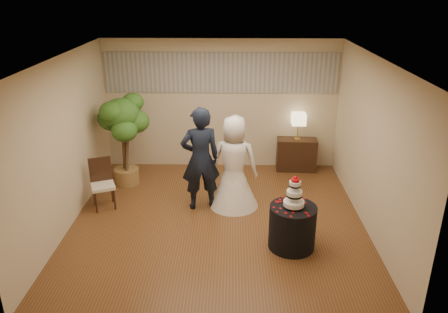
{
  "coord_description": "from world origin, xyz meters",
  "views": [
    {
      "loc": [
        0.24,
        -6.63,
        3.88
      ],
      "look_at": [
        0.1,
        0.4,
        1.05
      ],
      "focal_mm": 35.0,
      "sensor_mm": 36.0,
      "label": 1
    }
  ],
  "objects_px": {
    "side_chair": "(103,184)",
    "ficus_tree": "(124,140)",
    "table_lamp": "(298,126)",
    "cake_table": "(292,227)",
    "console": "(296,155)",
    "wedding_cake": "(295,192)",
    "groom": "(200,159)",
    "bride": "(234,162)"
  },
  "relations": [
    {
      "from": "wedding_cake",
      "to": "console",
      "type": "height_order",
      "value": "wedding_cake"
    },
    {
      "from": "side_chair",
      "to": "ficus_tree",
      "type": "bearing_deg",
      "value": 57.89
    },
    {
      "from": "bride",
      "to": "ficus_tree",
      "type": "distance_m",
      "value": 2.38
    },
    {
      "from": "groom",
      "to": "cake_table",
      "type": "xyz_separation_m",
      "value": [
        1.5,
        -1.27,
        -0.6
      ]
    },
    {
      "from": "groom",
      "to": "bride",
      "type": "height_order",
      "value": "groom"
    },
    {
      "from": "bride",
      "to": "wedding_cake",
      "type": "xyz_separation_m",
      "value": [
        0.9,
        -1.35,
        0.09
      ]
    },
    {
      "from": "table_lamp",
      "to": "side_chair",
      "type": "height_order",
      "value": "table_lamp"
    },
    {
      "from": "groom",
      "to": "cake_table",
      "type": "distance_m",
      "value": 2.05
    },
    {
      "from": "groom",
      "to": "wedding_cake",
      "type": "distance_m",
      "value": 1.96
    },
    {
      "from": "table_lamp",
      "to": "bride",
      "type": "bearing_deg",
      "value": -129.3
    },
    {
      "from": "wedding_cake",
      "to": "ficus_tree",
      "type": "bearing_deg",
      "value": 143.97
    },
    {
      "from": "cake_table",
      "to": "wedding_cake",
      "type": "xyz_separation_m",
      "value": [
        0.0,
        0.0,
        0.61
      ]
    },
    {
      "from": "bride",
      "to": "cake_table",
      "type": "relative_size",
      "value": 2.39
    },
    {
      "from": "groom",
      "to": "cake_table",
      "type": "relative_size",
      "value": 2.64
    },
    {
      "from": "console",
      "to": "side_chair",
      "type": "bearing_deg",
      "value": -151.28
    },
    {
      "from": "cake_table",
      "to": "console",
      "type": "relative_size",
      "value": 0.85
    },
    {
      "from": "ficus_tree",
      "to": "wedding_cake",
      "type": "bearing_deg",
      "value": -36.03
    },
    {
      "from": "groom",
      "to": "ficus_tree",
      "type": "bearing_deg",
      "value": -44.78
    },
    {
      "from": "cake_table",
      "to": "wedding_cake",
      "type": "relative_size",
      "value": 1.42
    },
    {
      "from": "ficus_tree",
      "to": "side_chair",
      "type": "height_order",
      "value": "ficus_tree"
    },
    {
      "from": "bride",
      "to": "ficus_tree",
      "type": "height_order",
      "value": "ficus_tree"
    },
    {
      "from": "bride",
      "to": "side_chair",
      "type": "bearing_deg",
      "value": 12.34
    },
    {
      "from": "cake_table",
      "to": "table_lamp",
      "type": "distance_m",
      "value": 3.13
    },
    {
      "from": "groom",
      "to": "cake_table",
      "type": "bearing_deg",
      "value": 126.61
    },
    {
      "from": "console",
      "to": "table_lamp",
      "type": "xyz_separation_m",
      "value": [
        0.0,
        0.0,
        0.65
      ]
    },
    {
      "from": "bride",
      "to": "cake_table",
      "type": "xyz_separation_m",
      "value": [
        0.9,
        -1.35,
        -0.51
      ]
    },
    {
      "from": "bride",
      "to": "cake_table",
      "type": "distance_m",
      "value": 1.7
    },
    {
      "from": "groom",
      "to": "console",
      "type": "relative_size",
      "value": 2.24
    },
    {
      "from": "cake_table",
      "to": "side_chair",
      "type": "height_order",
      "value": "side_chair"
    },
    {
      "from": "bride",
      "to": "side_chair",
      "type": "relative_size",
      "value": 1.87
    },
    {
      "from": "groom",
      "to": "table_lamp",
      "type": "xyz_separation_m",
      "value": [
        1.97,
        1.76,
        0.05
      ]
    },
    {
      "from": "ficus_tree",
      "to": "side_chair",
      "type": "xyz_separation_m",
      "value": [
        -0.18,
        -1.04,
        -0.49
      ]
    },
    {
      "from": "wedding_cake",
      "to": "side_chair",
      "type": "relative_size",
      "value": 0.55
    },
    {
      "from": "bride",
      "to": "table_lamp",
      "type": "relative_size",
      "value": 2.97
    },
    {
      "from": "ficus_tree",
      "to": "side_chair",
      "type": "relative_size",
      "value": 2.05
    },
    {
      "from": "groom",
      "to": "side_chair",
      "type": "distance_m",
      "value": 1.85
    },
    {
      "from": "cake_table",
      "to": "groom",
      "type": "bearing_deg",
      "value": 139.76
    },
    {
      "from": "bride",
      "to": "groom",
      "type": "bearing_deg",
      "value": 17.23
    },
    {
      "from": "wedding_cake",
      "to": "bride",
      "type": "bearing_deg",
      "value": 123.66
    },
    {
      "from": "ficus_tree",
      "to": "groom",
      "type": "bearing_deg",
      "value": -31.63
    },
    {
      "from": "console",
      "to": "ficus_tree",
      "type": "distance_m",
      "value": 3.7
    },
    {
      "from": "wedding_cake",
      "to": "side_chair",
      "type": "height_order",
      "value": "wedding_cake"
    }
  ]
}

